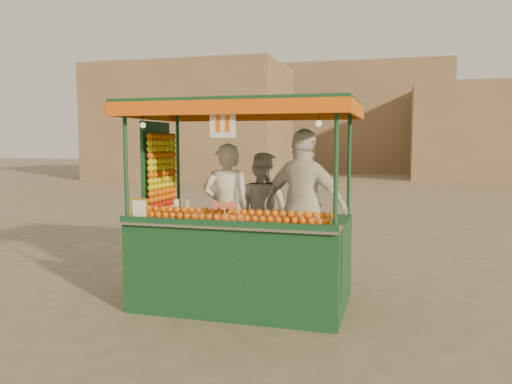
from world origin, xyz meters
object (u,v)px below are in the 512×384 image
(juice_cart, at_px, (236,240))
(vendor_right, at_px, (304,208))
(vendor_middle, at_px, (263,211))
(vendor_left, at_px, (227,209))

(juice_cart, distance_m, vendor_right, 0.94)
(vendor_middle, xyz_separation_m, vendor_right, (0.68, -0.61, 0.15))
(juice_cart, relative_size, vendor_left, 1.61)
(juice_cart, xyz_separation_m, vendor_middle, (0.15, 0.71, 0.27))
(vendor_right, bearing_deg, vendor_left, 4.10)
(vendor_left, relative_size, vendor_middle, 1.08)
(vendor_left, relative_size, vendor_right, 0.90)
(vendor_left, distance_m, vendor_right, 1.10)
(vendor_middle, bearing_deg, vendor_right, 154.76)
(juice_cart, relative_size, vendor_middle, 1.74)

